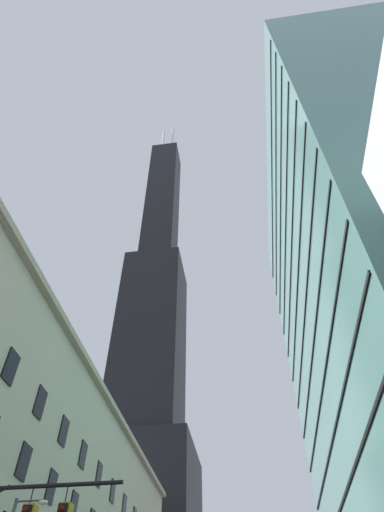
# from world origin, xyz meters

# --- Properties ---
(dark_skyscraper) EXTENTS (24.62, 24.62, 193.87)m
(dark_skyscraper) POSITION_xyz_m (-20.73, 85.87, 57.18)
(dark_skyscraper) COLOR black
(dark_skyscraper) RESTS_ON ground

